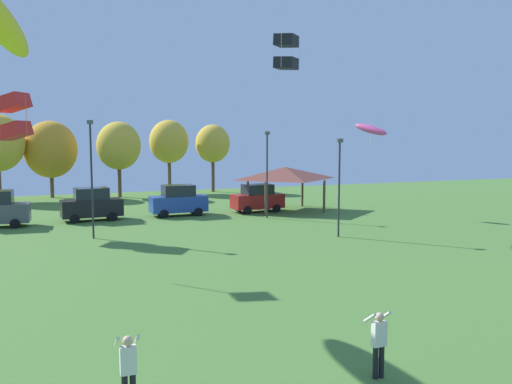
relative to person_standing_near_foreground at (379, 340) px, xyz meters
The scene contains 16 objects.
person_standing_near_foreground is the anchor object (origin of this frame).
person_standing_mid_field 6.22m from the person_standing_near_foreground, behind, with size 0.52×0.52×1.80m.
kite_flying_3 28.29m from the person_standing_near_foreground, 110.69° to the left, with size 2.32×2.26×2.99m.
kite_flying_6 24.86m from the person_standing_near_foreground, 72.25° to the left, with size 1.88×1.88×2.23m.
kite_flying_8 29.57m from the person_standing_near_foreground, 57.98° to the left, with size 1.99×2.66×1.82m.
parked_car_second_from_left 29.73m from the person_standing_near_foreground, 99.71° to the left, with size 4.40×2.24×2.39m.
parked_car_third_from_left 29.49m from the person_standing_near_foreground, 87.26° to the left, with size 4.36×2.07×2.38m.
parked_car_rightmost_in_row 30.23m from the person_standing_near_foreground, 74.99° to the left, with size 4.28×2.22×2.24m.
park_pavilion 30.89m from the person_standing_near_foreground, 70.65° to the left, with size 6.55×5.23×3.60m.
light_post_0 27.14m from the person_standing_near_foreground, 74.17° to the left, with size 0.36×0.20×6.46m.
light_post_1 19.56m from the person_standing_near_foreground, 63.64° to the left, with size 0.36×0.20×5.98m.
light_post_2 23.00m from the person_standing_near_foreground, 103.76° to the left, with size 0.36×0.20×7.07m.
treeline_tree_3 46.61m from the person_standing_near_foreground, 99.50° to the left, with size 5.10×5.10×7.58m.
treeline_tree_4 44.14m from the person_standing_near_foreground, 91.72° to the left, with size 4.33×4.33×7.51m.
treeline_tree_5 46.21m from the person_standing_near_foreground, 84.88° to the left, with size 4.15×4.15×7.78m.
treeline_tree_6 46.65m from the person_standing_near_foreground, 79.00° to the left, with size 3.74×3.74×7.32m.
Camera 1 is at (-5.13, 0.44, 6.20)m, focal length 38.00 mm.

